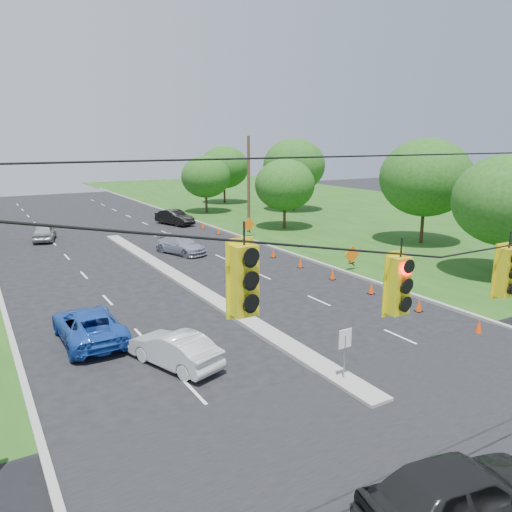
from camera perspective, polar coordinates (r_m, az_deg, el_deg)
ground at (r=15.69m, az=25.30°, el=-21.67°), size 160.00×160.00×0.00m
grass_right at (r=49.89m, az=26.15°, el=1.83°), size 40.00×160.00×0.06m
cross_street at (r=15.69m, az=25.30°, el=-21.67°), size 160.00×14.00×0.02m
curb_right at (r=43.37m, az=-0.32°, el=1.67°), size 0.25×110.00×0.16m
median at (r=31.17m, az=-8.12°, el=-3.07°), size 1.00×34.00×0.18m
median_sign at (r=18.45m, az=10.13°, el=-9.96°), size 0.55×0.06×2.05m
utility_pole_far_right at (r=48.21m, az=-0.85°, el=8.23°), size 0.28×0.28×9.00m
cone_1 at (r=25.06m, az=24.12°, el=-7.36°), size 0.32×0.32×0.70m
cone_2 at (r=27.08m, az=18.12°, el=-5.35°), size 0.32×0.32×0.70m
cone_3 at (r=29.38m, az=13.03°, el=-3.59°), size 0.32×0.32×0.70m
cone_4 at (r=31.89m, az=8.74°, el=-2.07°), size 0.32×0.32×0.70m
cone_5 at (r=34.58m, az=5.09°, el=-0.77°), size 0.32×0.32×0.70m
cone_6 at (r=37.40m, az=1.99°, el=0.34°), size 0.32×0.32×0.70m
cone_7 at (r=40.63m, az=0.06°, el=1.38°), size 0.32×0.32×0.70m
cone_8 at (r=43.62m, az=-2.27°, el=2.19°), size 0.32×0.32×0.70m
cone_9 at (r=46.68m, az=-4.31°, el=2.89°), size 0.32×0.32×0.70m
cone_10 at (r=49.81m, az=-6.09°, el=3.50°), size 0.32×0.32×0.70m
cone_11 at (r=52.97m, az=-7.66°, el=4.04°), size 0.32×0.32×0.70m
cone_12 at (r=56.18m, az=-9.06°, el=4.51°), size 0.32×0.32×0.70m
work_sign_1 at (r=33.99m, az=10.91°, el=0.08°), size 1.27×0.58×1.37m
work_sign_2 at (r=45.22m, az=-0.83°, el=3.55°), size 1.27×0.58×1.37m
tree_7 at (r=34.92m, az=26.83°, el=5.69°), size 6.72×6.72×7.84m
tree_8 at (r=44.05m, az=18.84°, el=8.48°), size 7.56×7.56×8.82m
tree_9 at (r=49.21m, az=3.32°, el=8.12°), size 5.88×5.88×6.86m
tree_10 at (r=61.86m, az=4.39°, el=10.28°), size 7.56×7.56×8.82m
tree_11 at (r=69.31m, az=-3.67°, el=10.08°), size 6.72×6.72×7.84m
tree_12 at (r=60.45m, az=-5.76°, el=9.01°), size 5.88×5.88×6.86m
black_sedan at (r=13.34m, az=22.35°, el=-23.79°), size 5.13×2.68×1.67m
white_sedan at (r=20.00m, az=-9.30°, el=-10.46°), size 2.76×4.42×1.38m
blue_pickup at (r=23.19m, az=-18.58°, el=-7.50°), size 2.47×5.30×1.47m
silver_car_far at (r=39.09m, az=-8.59°, el=1.25°), size 3.33×5.00×1.35m
silver_car_oncoming at (r=47.40m, az=-23.06°, el=2.49°), size 2.66×4.54×1.45m
dark_car_receding at (r=52.58m, az=-9.29°, el=4.38°), size 3.00×4.99×1.55m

